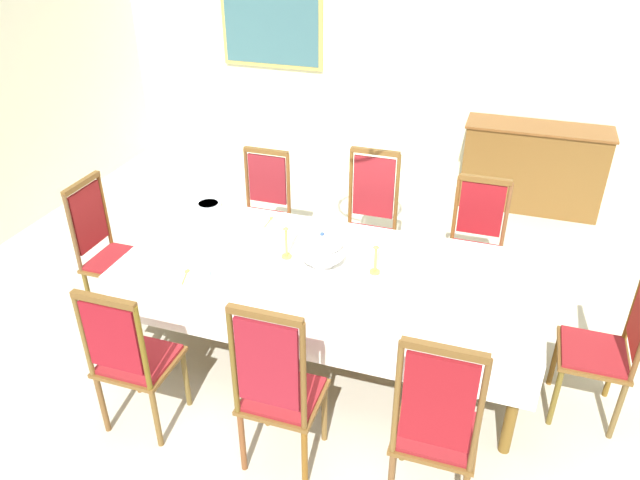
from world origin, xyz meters
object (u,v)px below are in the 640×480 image
object	(u,v)px
soup_tureen	(322,249)
candlestick_west	(286,240)
chair_south_c	(436,426)
chair_north_b	(369,222)
chair_head_west	(108,249)
sideboard	(532,167)
dining_table	(330,274)
chair_south_b	(278,388)
chair_north_a	(263,210)
bowl_near_left	(200,276)
bowl_near_right	(282,221)
framed_painting	(271,22)
chair_head_east	(609,343)
spoon_secondary	(271,219)
bowl_far_left	(208,205)
chair_south_a	(131,357)
candlestick_east	(376,257)
spoon_primary	(186,273)
chair_north_c	(476,243)

from	to	relation	value
soup_tureen	candlestick_west	distance (m)	0.26
chair_south_c	chair_north_b	bearing A→B (deg)	113.22
chair_head_west	sideboard	size ratio (longest dim) A/B	0.78
dining_table	chair_north_b	size ratio (longest dim) A/B	2.33
chair_south_b	soup_tureen	size ratio (longest dim) A/B	3.88
chair_north_a	bowl_near_left	world-z (taller)	chair_north_a
dining_table	chair_head_west	bearing A→B (deg)	-180.00
chair_north_b	soup_tureen	world-z (taller)	chair_north_b
bowl_near_right	framed_painting	xyz separation A→B (m)	(-1.19, 2.78, 0.89)
chair_head_east	spoon_secondary	distance (m)	2.46
bowl_far_left	framed_painting	distance (m)	2.91
chair_south_a	chair_north_a	distance (m)	2.01
chair_south_c	bowl_near_right	world-z (taller)	chair_south_c
chair_head_east	candlestick_east	size ratio (longest dim) A/B	3.62
spoon_primary	framed_painting	world-z (taller)	framed_painting
chair_head_west	spoon_secondary	xyz separation A→B (m)	(1.17, 0.47, 0.22)
chair_south_c	spoon_secondary	size ratio (longest dim) A/B	6.82
chair_north_b	candlestick_west	distance (m)	1.12
chair_south_b	bowl_near_left	distance (m)	0.99
chair_north_a	chair_south_b	xyz separation A→B (m)	(0.94, -2.02, 0.04)
chair_north_c	bowl_near_right	distance (m)	1.53
chair_south_c	soup_tureen	xyz separation A→B (m)	(-0.94, 1.02, 0.30)
chair_south_c	chair_head_east	bearing A→B (deg)	48.53
chair_north_a	bowl_far_left	distance (m)	0.62
bowl_near_left	bowl_far_left	world-z (taller)	bowl_far_left
chair_north_a	bowl_near_left	bearing A→B (deg)	96.99
bowl_near_right	framed_painting	bearing A→B (deg)	113.14
chair_north_a	bowl_far_left	size ratio (longest dim) A/B	5.62
bowl_near_left	spoon_primary	bearing A→B (deg)	167.49
soup_tureen	bowl_near_left	distance (m)	0.82
chair_south_a	framed_painting	size ratio (longest dim) A/B	0.90
candlestick_west	chair_head_east	bearing A→B (deg)	0.00
dining_table	candlestick_west	world-z (taller)	candlestick_west
bowl_far_left	spoon_primary	world-z (taller)	bowl_far_left
chair_north_c	spoon_primary	bearing A→B (deg)	38.70
sideboard	candlestick_west	bearing A→B (deg)	61.67
chair_south_b	soup_tureen	world-z (taller)	chair_south_b
dining_table	spoon_primary	bearing A→B (deg)	-155.22
chair_south_b	spoon_primary	xyz separation A→B (m)	(-0.88, 0.62, 0.19)
chair_north_c	spoon_secondary	bearing A→B (deg)	19.57
dining_table	chair_head_east	distance (m)	1.79
chair_south_a	soup_tureen	world-z (taller)	chair_south_a
framed_painting	chair_north_b	bearing A→B (deg)	-52.05
candlestick_west	spoon_secondary	xyz separation A→B (m)	(-0.31, 0.47, -0.13)
chair_head_west	bowl_near_right	bearing A→B (deg)	109.15
candlestick_west	bowl_far_left	xyz separation A→B (m)	(-0.85, 0.50, -0.11)
chair_north_a	chair_south_c	size ratio (longest dim) A/B	0.88
chair_north_b	candlestick_west	size ratio (longest dim) A/B	3.47
spoon_secondary	chair_north_b	bearing A→B (deg)	38.99
chair_south_c	spoon_primary	world-z (taller)	chair_south_c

